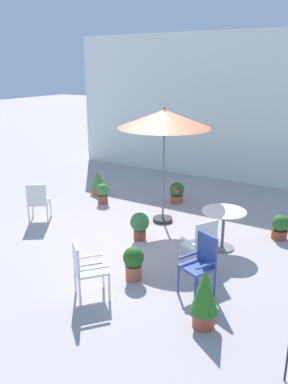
{
  "coord_description": "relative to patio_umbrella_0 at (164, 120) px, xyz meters",
  "views": [
    {
      "loc": [
        3.94,
        -6.56,
        3.35
      ],
      "look_at": [
        0.0,
        -0.13,
        0.91
      ],
      "focal_mm": 36.83,
      "sensor_mm": 36.0,
      "label": 1
    }
  ],
  "objects": [
    {
      "name": "villa_facade",
      "position": [
        0.01,
        4.05,
        -0.11
      ],
      "size": [
        10.6,
        0.3,
        4.29
      ],
      "primitive_type": "cube",
      "color": "white",
      "rests_on": "ground"
    },
    {
      "name": "patio_chair_3",
      "position": [
        0.51,
        -3.29,
        -1.73
      ],
      "size": [
        0.64,
        0.64,
        0.91
      ],
      "color": "white",
      "rests_on": "ground"
    },
    {
      "name": "potted_plant_4",
      "position": [
        -0.31,
        1.3,
        -1.98
      ],
      "size": [
        0.37,
        0.37,
        0.53
      ],
      "color": "#9F5635",
      "rests_on": "ground"
    },
    {
      "name": "potted_plant_2",
      "position": [
        2.46,
        0.41,
        -2.0
      ],
      "size": [
        0.34,
        0.34,
        0.5
      ],
      "color": "brown",
      "rests_on": "ground"
    },
    {
      "name": "potted_plant_1",
      "position": [
        0.81,
        -2.45,
        -1.95
      ],
      "size": [
        0.34,
        0.34,
        0.56
      ],
      "color": "#AE5A3E",
      "rests_on": "ground"
    },
    {
      "name": "patio_chair_1",
      "position": [
        1.64,
        -1.63,
        -1.73
      ],
      "size": [
        0.6,
        0.61,
        0.94
      ],
      "color": "silver",
      "rests_on": "ground"
    },
    {
      "name": "patio_umbrella_0",
      "position": [
        0.0,
        0.0,
        0.0
      ],
      "size": [
        1.96,
        1.96,
        2.53
      ],
      "color": "#2D2D2D",
      "rests_on": "ground"
    },
    {
      "name": "ground_plane",
      "position": [
        0.01,
        -0.68,
        -2.26
      ],
      "size": [
        60.0,
        60.0,
        0.0
      ],
      "primitive_type": "plane",
      "color": "#ADA3A2"
    },
    {
      "name": "potted_plant_3",
      "position": [
        2.28,
        -3.01,
        -1.79
      ],
      "size": [
        0.38,
        0.38,
        0.86
      ],
      "color": "#A44B36",
      "rests_on": "ground"
    },
    {
      "name": "patio_chair_2",
      "position": [
        -2.34,
        -1.46,
        -1.75
      ],
      "size": [
        0.64,
        0.64,
        0.9
      ],
      "color": "white",
      "rests_on": "ground"
    },
    {
      "name": "cafe_table_0",
      "position": [
        1.64,
        -0.62,
        -1.72
      ],
      "size": [
        0.83,
        0.83,
        0.77
      ],
      "color": "white",
      "rests_on": "ground"
    },
    {
      "name": "potted_plant_0",
      "position": [
        0.07,
        -1.09,
        -1.94
      ],
      "size": [
        0.38,
        0.38,
        0.56
      ],
      "color": "#9D432F",
      "rests_on": "ground"
    },
    {
      "name": "potted_plant_8",
      "position": [
        -1.88,
        0.27,
        -1.98
      ],
      "size": [
        0.32,
        0.32,
        0.51
      ],
      "color": "brown",
      "rests_on": "ground"
    },
    {
      "name": "patio_chair_0",
      "position": [
        1.91,
        -2.28,
        -1.71
      ],
      "size": [
        0.56,
        0.56,
        0.96
      ],
      "color": "#324A90",
      "rests_on": "ground"
    },
    {
      "name": "potted_plant_6",
      "position": [
        -2.46,
        0.82,
        -1.92
      ],
      "size": [
        0.44,
        0.44,
        0.64
      ],
      "color": "#BF5F36",
      "rests_on": "ground"
    }
  ]
}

